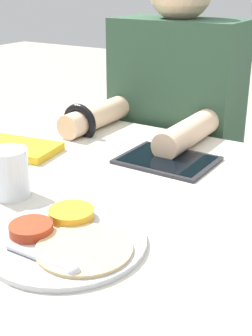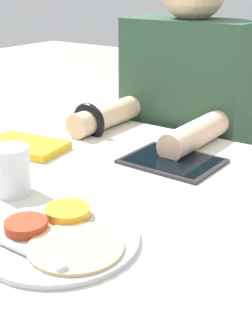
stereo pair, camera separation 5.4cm
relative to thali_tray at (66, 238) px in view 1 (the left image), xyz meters
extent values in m
cube|color=beige|center=(-0.05, 0.21, -0.37)|extent=(1.27, 0.90, 0.71)
cylinder|color=#B7BABF|center=(0.00, 0.00, 0.00)|extent=(0.27, 0.27, 0.01)
cylinder|color=gold|center=(-0.03, 0.06, 0.01)|extent=(0.08, 0.08, 0.02)
cylinder|color=#A83319|center=(-0.06, -0.02, 0.01)|extent=(0.07, 0.07, 0.02)
cylinder|color=tan|center=(0.05, -0.02, 0.00)|extent=(0.16, 0.16, 0.01)
cylinder|color=#B7BABF|center=(0.01, -0.08, 0.01)|extent=(0.13, 0.01, 0.01)
sphere|color=#B7BABF|center=(0.08, -0.08, 0.01)|extent=(0.02, 0.02, 0.02)
cube|color=silver|center=(-0.38, 0.28, -0.01)|extent=(0.22, 0.15, 0.01)
cube|color=gold|center=(-0.38, 0.28, 0.00)|extent=(0.22, 0.16, 0.02)
cube|color=#28282D|center=(-0.03, 0.42, -0.01)|extent=(0.22, 0.17, 0.01)
cube|color=black|center=(-0.03, 0.42, 0.00)|extent=(0.20, 0.15, 0.00)
cube|color=black|center=(-0.18, 0.78, -0.50)|extent=(0.35, 0.22, 0.44)
cube|color=#2D4C38|center=(-0.18, 0.78, 0.00)|extent=(0.39, 0.20, 0.57)
cylinder|color=beige|center=(-0.33, 0.56, 0.03)|extent=(0.07, 0.29, 0.07)
cylinder|color=beige|center=(-0.04, 0.56, 0.03)|extent=(0.07, 0.29, 0.07)
torus|color=black|center=(-0.33, 0.47, 0.03)|extent=(0.11, 0.02, 0.11)
cylinder|color=silver|center=(-0.21, 0.08, 0.04)|extent=(0.08, 0.08, 0.10)
camera|label=1|loc=(0.44, -0.52, 0.40)|focal=50.00mm
camera|label=2|loc=(0.49, -0.49, 0.40)|focal=50.00mm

